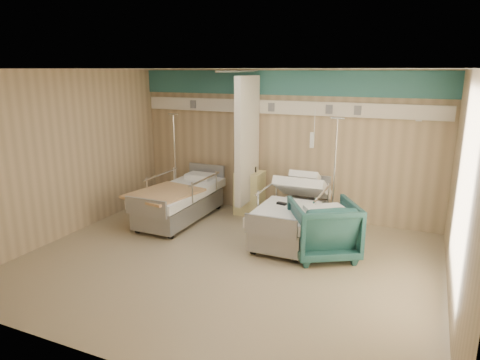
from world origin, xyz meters
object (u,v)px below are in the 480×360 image
at_px(bed_right, 292,220).
at_px(visitor_armchair, 323,229).
at_px(bedside_cabinet, 250,193).
at_px(iv_stand_left, 176,187).
at_px(iv_stand_right, 333,206).
at_px(bed_left, 180,204).

height_order(bed_right, visitor_armchair, visitor_armchair).
distance_m(bed_right, bedside_cabinet, 1.46).
bearing_deg(visitor_armchair, bed_right, -68.01).
relative_size(bedside_cabinet, visitor_armchair, 0.88).
bearing_deg(iv_stand_left, bedside_cabinet, 6.15).
xyz_separation_m(iv_stand_right, iv_stand_left, (-3.27, -0.06, -0.01)).
relative_size(bed_right, bed_left, 1.00).
relative_size(bed_right, bedside_cabinet, 2.54).
height_order(bedside_cabinet, iv_stand_left, iv_stand_left).
height_order(bed_right, bedside_cabinet, bedside_cabinet).
relative_size(bedside_cabinet, iv_stand_right, 0.43).
xyz_separation_m(bed_left, bedside_cabinet, (1.05, 0.90, 0.11)).
bearing_deg(bed_right, iv_stand_left, 165.17).
bearing_deg(iv_stand_left, visitor_armchair, -19.86).
xyz_separation_m(bed_left, iv_stand_right, (2.72, 0.78, 0.09)).
xyz_separation_m(bed_right, visitor_armchair, (0.65, -0.50, 0.12)).
bearing_deg(iv_stand_left, bed_left, -53.01).
height_order(bed_right, iv_stand_left, iv_stand_left).
height_order(bed_right, bed_left, same).
distance_m(visitor_armchair, iv_stand_left, 3.61).
bearing_deg(visitor_armchair, iv_stand_right, -114.76).
height_order(bedside_cabinet, visitor_armchair, visitor_armchair).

